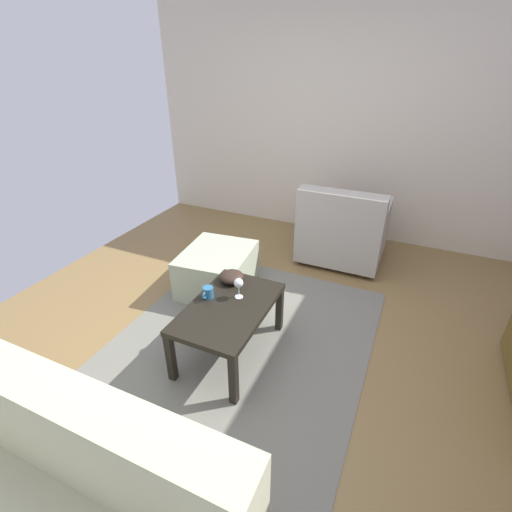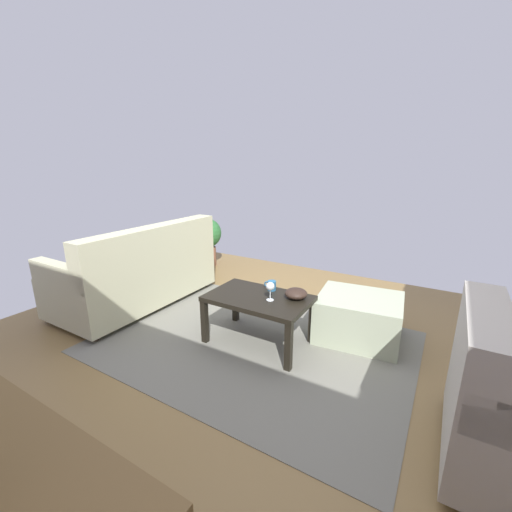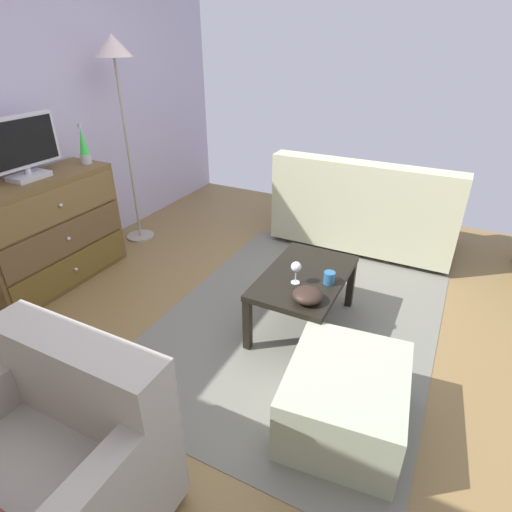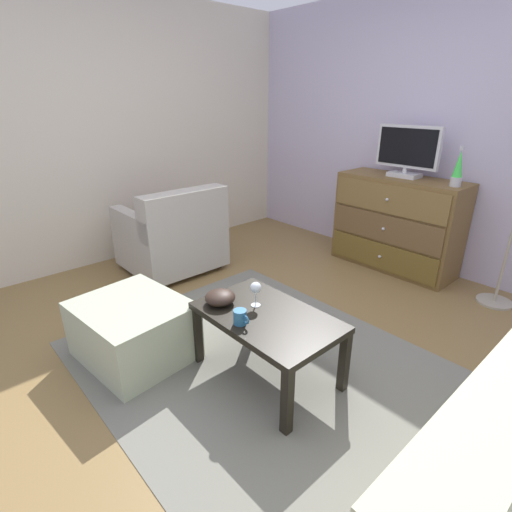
% 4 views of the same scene
% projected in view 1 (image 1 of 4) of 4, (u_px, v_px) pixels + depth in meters
% --- Properties ---
extents(ground_plane, '(5.23, 4.86, 0.05)m').
position_uv_depth(ground_plane, '(267.00, 349.00, 2.87)').
color(ground_plane, olive).
extents(wall_plain_left, '(0.12, 4.86, 2.56)m').
position_uv_depth(wall_plain_left, '(351.00, 126.00, 4.13)').
color(wall_plain_left, beige).
rests_on(wall_plain_left, ground_plane).
extents(area_rug, '(2.60, 1.90, 0.01)m').
position_uv_depth(area_rug, '(232.00, 355.00, 2.77)').
color(area_rug, slate).
rests_on(area_rug, ground_plane).
extents(coffee_table, '(0.86, 0.54, 0.43)m').
position_uv_depth(coffee_table, '(229.00, 312.00, 2.63)').
color(coffee_table, black).
rests_on(coffee_table, ground_plane).
extents(wine_glass, '(0.07, 0.07, 0.16)m').
position_uv_depth(wine_glass, '(239.00, 284.00, 2.63)').
color(wine_glass, silver).
rests_on(wine_glass, coffee_table).
extents(mug, '(0.11, 0.08, 0.09)m').
position_uv_depth(mug, '(208.00, 293.00, 2.67)').
color(mug, '#29638D').
rests_on(mug, coffee_table).
extents(bowl_decorative, '(0.19, 0.19, 0.08)m').
position_uv_depth(bowl_decorative, '(232.00, 277.00, 2.85)').
color(bowl_decorative, '#2F211A').
rests_on(bowl_decorative, coffee_table).
extents(armchair, '(0.80, 0.85, 0.84)m').
position_uv_depth(armchair, '(343.00, 229.00, 3.91)').
color(armchair, '#332319').
rests_on(armchair, ground_plane).
extents(ottoman, '(0.76, 0.67, 0.39)m').
position_uv_depth(ottoman, '(217.00, 270.00, 3.48)').
color(ottoman, '#A7B294').
rests_on(ottoman, ground_plane).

